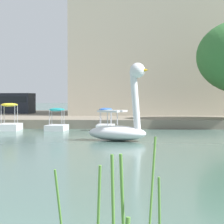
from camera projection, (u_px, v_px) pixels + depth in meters
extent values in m
cube|color=slate|center=(114.00, 117.00, 40.34)|extent=(126.95, 23.61, 0.56)
ellipsoid|color=white|center=(117.00, 133.00, 20.67)|extent=(3.06, 2.32, 0.67)
cylinder|color=white|center=(135.00, 100.00, 20.26)|extent=(0.59, 0.47, 2.58)
sphere|color=white|center=(138.00, 70.00, 20.17)|extent=(0.86, 0.86, 0.66)
cone|color=yellow|center=(143.00, 70.00, 20.06)|extent=(0.59, 0.52, 0.36)
cube|color=white|center=(113.00, 111.00, 20.73)|extent=(1.32, 1.43, 0.08)
cylinder|color=silver|center=(107.00, 119.00, 20.27)|extent=(0.04, 0.04, 0.64)
cylinder|color=silver|center=(117.00, 118.00, 21.21)|extent=(0.04, 0.04, 0.64)
cube|color=white|center=(106.00, 128.00, 27.16)|extent=(1.05, 2.01, 0.36)
ellipsoid|color=blue|center=(106.00, 110.00, 27.13)|extent=(0.78, 1.00, 0.20)
cylinder|color=#B7B7BF|center=(101.00, 117.00, 27.55)|extent=(0.04, 0.04, 0.87)
cylinder|color=#B7B7BF|center=(111.00, 117.00, 27.52)|extent=(0.04, 0.04, 0.87)
cylinder|color=#B7B7BF|center=(100.00, 117.00, 26.76)|extent=(0.04, 0.04, 0.87)
cylinder|color=#B7B7BF|center=(111.00, 117.00, 26.73)|extent=(0.04, 0.04, 0.87)
cube|color=white|center=(57.00, 128.00, 27.36)|extent=(1.19, 1.82, 0.33)
ellipsoid|color=teal|center=(57.00, 110.00, 27.33)|extent=(0.96, 0.84, 0.20)
cylinder|color=#B7B7BF|center=(52.00, 117.00, 27.70)|extent=(0.04, 0.04, 0.89)
cylinder|color=#B7B7BF|center=(64.00, 117.00, 27.63)|extent=(0.04, 0.04, 0.89)
cylinder|color=#B7B7BF|center=(49.00, 117.00, 27.06)|extent=(0.04, 0.04, 0.89)
cylinder|color=#B7B7BF|center=(62.00, 117.00, 26.98)|extent=(0.04, 0.04, 0.89)
cube|color=white|center=(9.00, 127.00, 27.43)|extent=(1.31, 2.08, 0.39)
ellipsoid|color=yellow|center=(9.00, 105.00, 27.39)|extent=(1.04, 0.99, 0.20)
cylinder|color=#B7B7BF|center=(4.00, 114.00, 27.78)|extent=(0.04, 0.04, 1.11)
cylinder|color=#B7B7BF|center=(17.00, 114.00, 27.78)|extent=(0.04, 0.04, 1.11)
cylinder|color=#B7B7BF|center=(1.00, 114.00, 27.03)|extent=(0.04, 0.04, 1.11)
cylinder|color=#B7B7BF|center=(15.00, 114.00, 27.03)|extent=(0.04, 0.04, 1.11)
cube|color=#1E232D|center=(6.00, 103.00, 41.66)|extent=(5.05, 2.49, 1.80)
cube|color=black|center=(6.00, 99.00, 41.65)|extent=(4.67, 2.48, 0.50)
cube|color=#B2A893|center=(196.00, 59.00, 42.41)|extent=(23.31, 15.26, 9.95)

